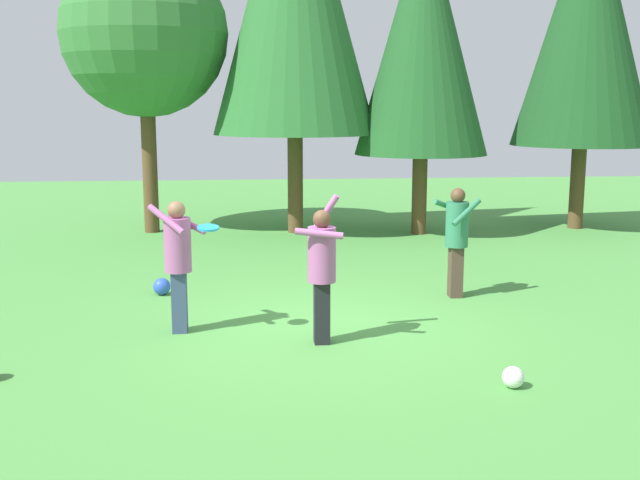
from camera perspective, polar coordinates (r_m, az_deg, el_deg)
ground_plane at (r=9.94m, az=-0.11°, el=-6.69°), size 40.00×40.00×0.00m
person_thrower at (r=9.15m, az=0.13°, el=-1.85°), size 0.58×0.58×1.81m
person_catcher at (r=9.76m, az=-10.58°, el=-1.11°), size 0.74×0.72×1.69m
person_bystander at (r=11.55m, az=10.19°, el=0.51°), size 0.70×0.67×1.65m
frisbee at (r=9.39m, az=-8.37°, el=0.92°), size 0.31×0.31×0.06m
ball_white at (r=8.19m, az=14.24°, el=-9.92°), size 0.23×0.23×0.23m
ball_blue at (r=11.89m, az=-11.75°, el=-3.42°), size 0.26×0.26×0.26m
tree_right at (r=17.12m, az=7.71°, el=14.97°), size 2.91×2.91×6.96m
tree_left at (r=17.63m, az=-12.98°, el=14.76°), size 3.64×3.64×6.21m
tree_far_right at (r=18.79m, az=19.34°, el=15.25°), size 3.17×3.17×7.57m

